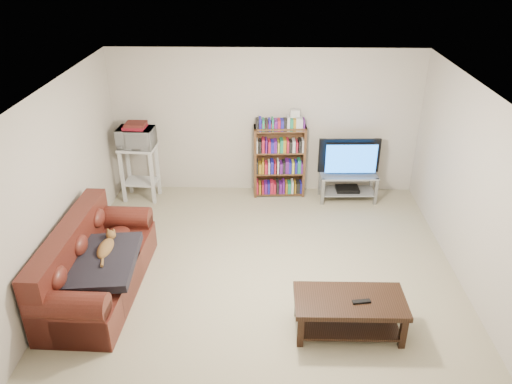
{
  "coord_description": "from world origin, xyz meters",
  "views": [
    {
      "loc": [
        0.05,
        -5.26,
        3.91
      ],
      "look_at": [
        -0.1,
        0.4,
        1.0
      ],
      "focal_mm": 35.0,
      "sensor_mm": 36.0,
      "label": 1
    }
  ],
  "objects_px": {
    "sofa": "(93,269)",
    "coffee_table": "(349,309)",
    "bookshelf": "(279,160)",
    "tv_stand": "(348,182)"
  },
  "relations": [
    {
      "from": "sofa",
      "to": "coffee_table",
      "type": "distance_m",
      "value": 3.08
    },
    {
      "from": "sofa",
      "to": "bookshelf",
      "type": "xyz_separation_m",
      "value": [
        2.3,
        2.64,
        0.31
      ]
    },
    {
      "from": "tv_stand",
      "to": "bookshelf",
      "type": "height_order",
      "value": "bookshelf"
    },
    {
      "from": "coffee_table",
      "to": "bookshelf",
      "type": "height_order",
      "value": "bookshelf"
    },
    {
      "from": "tv_stand",
      "to": "bookshelf",
      "type": "bearing_deg",
      "value": 170.12
    },
    {
      "from": "coffee_table",
      "to": "tv_stand",
      "type": "xyz_separation_m",
      "value": [
        0.41,
        3.12,
        0.01
      ]
    },
    {
      "from": "sofa",
      "to": "bookshelf",
      "type": "bearing_deg",
      "value": 50.51
    },
    {
      "from": "coffee_table",
      "to": "tv_stand",
      "type": "relative_size",
      "value": 1.28
    },
    {
      "from": "coffee_table",
      "to": "tv_stand",
      "type": "bearing_deg",
      "value": 82.09
    },
    {
      "from": "coffee_table",
      "to": "bookshelf",
      "type": "relative_size",
      "value": 0.99
    }
  ]
}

